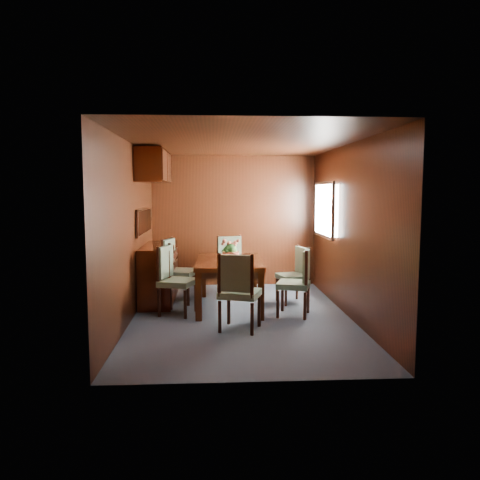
{
  "coord_description": "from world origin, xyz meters",
  "views": [
    {
      "loc": [
        -0.38,
        -6.38,
        1.75
      ],
      "look_at": [
        0.0,
        0.28,
        1.05
      ],
      "focal_mm": 35.0,
      "sensor_mm": 36.0,
      "label": 1
    }
  ],
  "objects": [
    {
      "name": "room_shell",
      "position": [
        -0.1,
        0.33,
        1.63
      ],
      "size": [
        3.06,
        4.52,
        2.41
      ],
      "color": "black",
      "rests_on": "ground"
    },
    {
      "name": "chair_right_near",
      "position": [
        0.81,
        0.0,
        0.53
      ],
      "size": [
        0.55,
        0.56,
        0.95
      ],
      "rotation": [
        0.0,
        0.0,
        1.26
      ],
      "color": "black",
      "rests_on": "ground"
    },
    {
      "name": "flower_centerpiece",
      "position": [
        -0.11,
        0.88,
        0.86
      ],
      "size": [
        0.28,
        0.28,
        0.28
      ],
      "color": "#A74E33",
      "rests_on": "dining_table"
    },
    {
      "name": "chair_left_near",
      "position": [
        -0.97,
        0.22,
        0.55
      ],
      "size": [
        0.57,
        0.59,
        0.99
      ],
      "rotation": [
        0.0,
        0.0,
        -1.89
      ],
      "color": "black",
      "rests_on": "ground"
    },
    {
      "name": "chair_right_far",
      "position": [
        0.91,
        0.8,
        0.5
      ],
      "size": [
        0.5,
        0.51,
        0.89
      ],
      "rotation": [
        0.0,
        0.0,
        1.82
      ],
      "color": "black",
      "rests_on": "ground"
    },
    {
      "name": "ground",
      "position": [
        0.0,
        0.0,
        0.0
      ],
      "size": [
        4.5,
        4.5,
        0.0
      ],
      "primitive_type": "plane",
      "color": "#38414D",
      "rests_on": "ground"
    },
    {
      "name": "chair_head",
      "position": [
        -0.08,
        -0.68,
        0.55
      ],
      "size": [
        0.59,
        0.58,
        1.0
      ],
      "rotation": [
        0.0,
        0.0,
        -0.32
      ],
      "color": "black",
      "rests_on": "ground"
    },
    {
      "name": "dining_table",
      "position": [
        -0.15,
        0.54,
        0.62
      ],
      "size": [
        1.0,
        1.57,
        0.73
      ],
      "rotation": [
        0.0,
        0.0,
        -0.02
      ],
      "color": "black",
      "rests_on": "ground"
    },
    {
      "name": "chair_foot",
      "position": [
        -0.07,
        1.59,
        0.55
      ],
      "size": [
        0.58,
        0.57,
        0.98
      ],
      "rotation": [
        0.0,
        0.0,
        3.46
      ],
      "color": "black",
      "rests_on": "ground"
    },
    {
      "name": "chair_left_far",
      "position": [
        -0.98,
        0.96,
        0.56
      ],
      "size": [
        0.57,
        0.59,
        1.02
      ],
      "rotation": [
        0.0,
        0.0,
        -1.84
      ],
      "color": "black",
      "rests_on": "ground"
    },
    {
      "name": "sideboard",
      "position": [
        -1.25,
        1.0,
        0.45
      ],
      "size": [
        0.48,
        1.4,
        0.9
      ],
      "primitive_type": "cube",
      "color": "black",
      "rests_on": "ground"
    }
  ]
}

